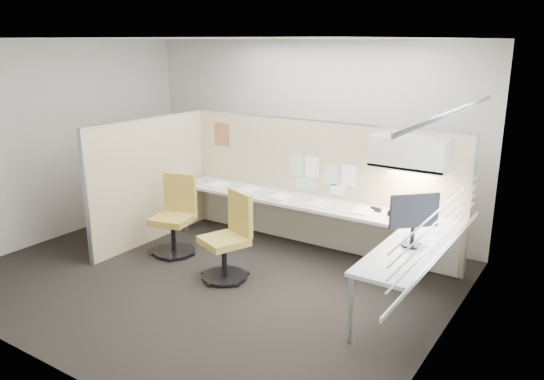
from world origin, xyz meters
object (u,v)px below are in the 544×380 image
Objects in this scene: chair_right at (230,240)px; phone at (399,214)px; monitor at (414,217)px; desk at (324,217)px; chair_left at (175,218)px.

chair_right is 4.20× the size of phone.
chair_right is 1.88× the size of monitor.
desk is 7.20× the size of monitor.
desk is 3.83× the size of chair_right.
monitor reaches higher than phone.
desk is 16.10× the size of phone.
phone is at bearing 73.54° from monitor.
chair_left is 3.24m from monitor.
monitor is (2.08, 0.39, 0.56)m from chair_right.
monitor reaches higher than chair_left.
chair_left is (-1.82, -0.80, -0.11)m from desk.
chair_left is at bearing -170.70° from chair_right.
chair_right is (1.10, -0.24, -0.00)m from chair_left.
chair_left is 2.93m from phone.
phone is at bearing 56.88° from chair_right.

